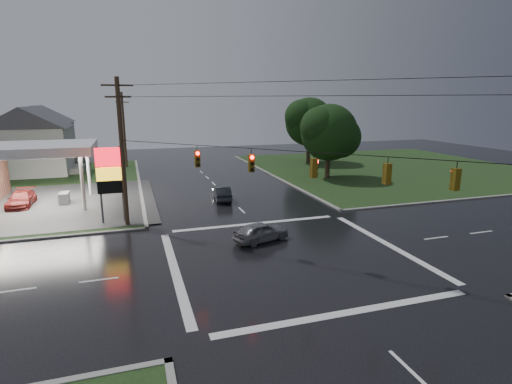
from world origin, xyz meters
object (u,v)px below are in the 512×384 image
object	(u,v)px
house_near	(30,140)
car_north	(222,193)
pylon_sign	(110,172)
utility_pole_n	(124,129)
car_pump	(21,199)
utility_pole_nw	(122,151)
house_far	(40,133)
tree_ne_far	(310,122)
car_crossing	(261,232)
tree_ne_near	(330,133)

from	to	relation	value
house_near	car_north	world-z (taller)	house_near
pylon_sign	utility_pole_n	bearing A→B (deg)	87.92
house_near	car_pump	distance (m)	18.24
utility_pole_n	pylon_sign	bearing A→B (deg)	-92.08
utility_pole_nw	car_north	size ratio (longest dim) A/B	2.68
house_far	tree_ne_far	size ratio (longest dim) A/B	1.13
house_near	house_far	size ratio (longest dim) A/B	1.00
utility_pole_n	house_near	size ratio (longest dim) A/B	0.95
utility_pole_nw	tree_ne_far	distance (m)	36.20
utility_pole_nw	house_far	world-z (taller)	utility_pole_nw
car_pump	car_north	bearing A→B (deg)	-10.58
pylon_sign	tree_ne_far	distance (m)	36.35
car_north	car_crossing	distance (m)	11.93
house_near	tree_ne_far	distance (m)	38.19
house_far	car_north	size ratio (longest dim) A/B	2.69
tree_ne_far	car_pump	xyz separation A→B (m)	(-35.73, -15.69, -5.49)
tree_ne_near	car_north	bearing A→B (deg)	-155.14
house_far	car_crossing	distance (m)	49.72
house_near	car_pump	bearing A→B (deg)	-82.37
car_crossing	car_north	bearing A→B (deg)	-16.81
utility_pole_nw	house_far	size ratio (longest dim) A/B	1.00
tree_ne_near	tree_ne_far	xyz separation A→B (m)	(3.01, 12.00, 0.62)
utility_pole_nw	car_crossing	world-z (taller)	utility_pole_nw
pylon_sign	tree_ne_near	xyz separation A→B (m)	(24.64, 11.49, 1.55)
house_near	car_north	distance (m)	29.29
car_north	pylon_sign	bearing A→B (deg)	31.42
tree_ne_far	car_crossing	bearing A→B (deg)	-120.24
tree_ne_near	car_north	size ratio (longest dim) A/B	2.19
utility_pole_nw	car_pump	bearing A→B (deg)	135.88
tree_ne_far	car_north	size ratio (longest dim) A/B	2.39
utility_pole_n	house_near	xyz separation A→B (m)	(-11.45, -2.00, -1.06)
tree_ne_far	car_crossing	xyz separation A→B (m)	(-17.98, -30.85, -5.51)
car_pump	utility_pole_nw	bearing A→B (deg)	-44.39
car_north	utility_pole_nw	bearing A→B (deg)	38.83
car_pump	house_near	bearing A→B (deg)	97.36
utility_pole_nw	tree_ne_near	size ratio (longest dim) A/B	1.22
utility_pole_nw	car_crossing	bearing A→B (deg)	-36.28
utility_pole_nw	utility_pole_n	bearing A→B (deg)	90.00
pylon_sign	car_north	distance (m)	11.23
pylon_sign	car_pump	size ratio (longest dim) A/B	1.26
utility_pole_n	tree_ne_far	world-z (taller)	utility_pole_n
house_near	tree_ne_near	world-z (taller)	tree_ne_near
house_near	tree_ne_near	bearing A→B (deg)	-21.76
utility_pole_nw	tree_ne_far	size ratio (longest dim) A/B	1.12
utility_pole_nw	house_far	distance (m)	40.48
tree_ne_far	car_crossing	size ratio (longest dim) A/B	2.50
car_north	house_far	bearing A→B (deg)	-51.09
car_north	car_crossing	world-z (taller)	car_north
pylon_sign	house_near	xyz separation A→B (m)	(-10.45, 25.50, 0.39)
pylon_sign	utility_pole_n	distance (m)	27.56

